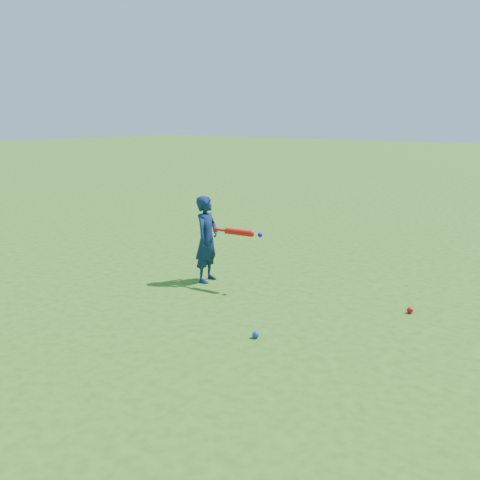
{
  "coord_description": "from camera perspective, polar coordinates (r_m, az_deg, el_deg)",
  "views": [
    {
      "loc": [
        4.66,
        -4.8,
        2.12
      ],
      "look_at": [
        0.71,
        0.34,
        0.61
      ],
      "focal_mm": 40.0,
      "sensor_mm": 36.0,
      "label": 1
    }
  ],
  "objects": [
    {
      "name": "ground",
      "position": [
        7.02,
        -6.36,
        -4.58
      ],
      "size": [
        80.0,
        80.0,
        0.0
      ],
      "primitive_type": "plane",
      "color": "#2B6016",
      "rests_on": "ground"
    },
    {
      "name": "bat_swing",
      "position": [
        6.58,
        0.07,
        0.81
      ],
      "size": [
        0.69,
        0.13,
        0.08
      ],
      "rotation": [
        0.0,
        0.0,
        0.12
      ],
      "color": "red",
      "rests_on": "ground"
    },
    {
      "name": "ground_ball_blue",
      "position": [
        5.31,
        1.67,
        -10.06
      ],
      "size": [
        0.07,
        0.07,
        0.07
      ],
      "primitive_type": "sphere",
      "color": "#0C35D4",
      "rests_on": "ground"
    },
    {
      "name": "child",
      "position": [
        6.93,
        -3.55,
        0.09
      ],
      "size": [
        0.35,
        0.46,
        1.13
      ],
      "primitive_type": "imported",
      "rotation": [
        0.0,
        0.0,
        1.79
      ],
      "color": "#0E1F45",
      "rests_on": "ground"
    },
    {
      "name": "ground_ball_red",
      "position": [
        6.23,
        17.68,
        -7.14
      ],
      "size": [
        0.07,
        0.07,
        0.07
      ],
      "primitive_type": "sphere",
      "color": "red",
      "rests_on": "ground"
    }
  ]
}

